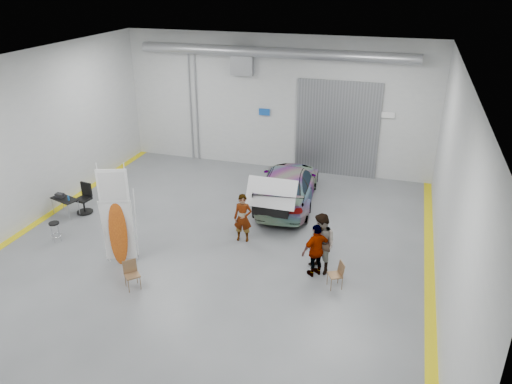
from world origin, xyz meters
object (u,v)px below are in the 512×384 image
(sedan_car, at_px, (288,185))
(person_a, at_px, (243,218))
(surfboard_display, at_px, (114,224))
(folding_chair_near, at_px, (133,280))
(folding_chair_far, at_px, (335,280))
(person_b, at_px, (321,244))
(work_table, at_px, (63,198))
(person_c, at_px, (316,250))
(office_chair, at_px, (84,200))
(shop_stool, at_px, (55,232))

(sedan_car, distance_m, person_a, 3.42)
(surfboard_display, bearing_deg, folding_chair_near, -64.27)
(person_a, bearing_deg, sedan_car, 70.70)
(surfboard_display, relative_size, folding_chair_far, 4.12)
(person_b, height_order, work_table, person_b)
(person_c, xyz_separation_m, work_table, (-9.78, 1.23, -0.18))
(surfboard_display, height_order, folding_chair_far, surfboard_display)
(person_a, height_order, folding_chair_far, person_a)
(folding_chair_near, relative_size, folding_chair_far, 1.04)
(person_c, height_order, surfboard_display, surfboard_display)
(person_a, distance_m, person_c, 3.07)
(person_b, xyz_separation_m, office_chair, (-9.27, 1.42, -0.46))
(person_c, distance_m, folding_chair_near, 5.44)
(folding_chair_near, bearing_deg, folding_chair_far, -28.45)
(person_a, xyz_separation_m, work_table, (-7.03, -0.11, -0.18))
(sedan_car, height_order, folding_chair_far, sedan_car)
(sedan_car, xyz_separation_m, person_c, (2.02, -4.69, 0.10))
(sedan_car, distance_m, person_c, 5.11)
(sedan_car, relative_size, folding_chair_far, 6.41)
(shop_stool, bearing_deg, folding_chair_far, 0.65)
(person_a, bearing_deg, folding_chair_far, -35.05)
(folding_chair_near, bearing_deg, work_table, 98.64)
(sedan_car, relative_size, person_a, 3.07)
(shop_stool, xyz_separation_m, office_chair, (-0.36, 2.22, 0.15))
(person_b, relative_size, office_chair, 1.69)
(sedan_car, height_order, shop_stool, sedan_car)
(person_a, distance_m, folding_chair_near, 4.23)
(sedan_car, height_order, work_table, sedan_car)
(sedan_car, bearing_deg, office_chair, 17.54)
(sedan_car, bearing_deg, folding_chair_far, 111.82)
(person_c, relative_size, office_chair, 1.50)
(surfboard_display, distance_m, office_chair, 4.23)
(folding_chair_far, bearing_deg, person_a, -146.65)
(person_c, bearing_deg, person_a, -71.08)
(person_b, relative_size, surfboard_display, 0.58)
(person_b, distance_m, office_chair, 9.39)
(person_b, distance_m, surfboard_display, 6.33)
(shop_stool, distance_m, office_chair, 2.26)
(person_c, relative_size, shop_stool, 2.39)
(surfboard_display, distance_m, work_table, 4.45)
(surfboard_display, xyz_separation_m, work_table, (-3.71, 2.36, -0.69))
(surfboard_display, xyz_separation_m, shop_stool, (-2.73, 0.53, -1.00))
(folding_chair_near, height_order, shop_stool, folding_chair_near)
(person_b, bearing_deg, folding_chair_near, -116.12)
(shop_stool, xyz_separation_m, work_table, (-0.98, 1.82, 0.31))
(sedan_car, bearing_deg, person_b, 109.78)
(person_c, height_order, folding_chair_far, person_c)
(work_table, bearing_deg, surfboard_display, -32.44)
(sedan_car, xyz_separation_m, folding_chair_far, (2.68, -5.17, -0.50))
(work_table, bearing_deg, shop_stool, -61.72)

